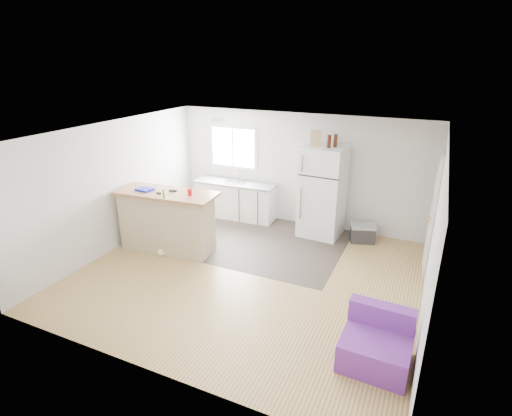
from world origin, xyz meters
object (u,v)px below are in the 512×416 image
Objects in this scene: cooler at (363,233)px; cleaner_jug at (168,247)px; blue_tray at (145,189)px; cardboard_box at (316,138)px; red_cup at (190,192)px; refrigerator at (323,192)px; mop at (163,244)px; peninsula at (167,221)px; bottle_right at (336,141)px; purple_seat at (377,345)px; bottle_left at (329,141)px; kitchen_cabinets at (235,199)px.

cooler is 3.80m from cleaner_jug.
blue_tray is 3.36m from cardboard_box.
cooler is 2.09m from cardboard_box.
red_cup is 0.92m from blue_tray.
refrigerator is 3.29m from mop.
peninsula reaches higher than cleaner_jug.
cooler is at bearing -1.29° from bottle_right.
cleaner_jug is 1.16× the size of bottle_right.
mop is (-4.03, 1.18, -0.01)m from purple_seat.
bottle_left reaches higher than purple_seat.
red_cup is (-3.56, 1.48, 0.98)m from purple_seat.
cardboard_box is at bearing -168.91° from bottle_right.
bottle_right reaches higher than purple_seat.
cardboard_box is at bearing 34.12° from peninsula.
refrigerator is 3.46m from blue_tray.
cardboard_box reaches higher than purple_seat.
red_cup is (0.11, -1.96, 0.79)m from kitchen_cabinets.
kitchen_cabinets is 6.29× the size of blue_tray.
mop is 3.51m from cardboard_box.
blue_tray is at bearing -147.81° from bottle_left.
refrigerator is at bearing -5.56° from kitchen_cabinets.
bottle_left reaches higher than refrigerator.
mop is at bearing 165.62° from purple_seat.
red_cup is 0.48× the size of bottle_right.
cardboard_box is 0.38m from bottle_right.
cooler is 3.89m from mop.
bottle_left is at bearing 40.61° from red_cup.
kitchen_cabinets is 2.29m from mop.
cleaner_jug is at bearing 164.10° from purple_seat.
bottle_right is (0.37, 0.07, -0.02)m from cardboard_box.
bottle_left is at bearing 34.12° from cleaner_jug.
cooler is at bearing -4.92° from kitchen_cabinets.
kitchen_cabinets is at bearing 177.22° from bottle_right.
cleaner_jug is 3.48m from cardboard_box.
cooler is 1.87× the size of blue_tray.
refrigerator is at bearing 159.86° from cooler.
purple_seat is 4.03m from bottle_right.
purple_seat reaches higher than cooler.
refrigerator is at bearing 36.89° from cleaner_jug.
kitchen_cabinets is 2.04m from peninsula.
bottle_right reaches higher than mop.
purple_seat is 4.20m from mop.
purple_seat is 6.83× the size of red_cup.
purple_seat is 2.82× the size of cleaner_jug.
cardboard_box is (-0.18, -0.07, 1.07)m from refrigerator.
red_cup reaches higher than cooler.
bottle_right is (-1.45, 3.33, 1.73)m from purple_seat.
kitchen_cabinets is 7.55× the size of bottle_right.
mop is at bearing -115.48° from cleaner_jug.
purple_seat is 4.13m from cardboard_box.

